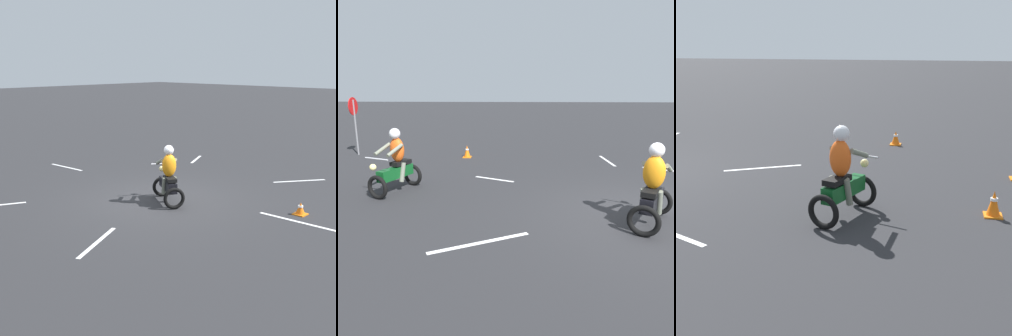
{
  "view_description": "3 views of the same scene",
  "coord_description": "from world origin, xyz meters",
  "views": [
    {
      "loc": [
        -9.19,
        9.17,
        3.87
      ],
      "look_at": [
        -0.36,
        0.01,
        1.0
      ],
      "focal_mm": 50.0,
      "sensor_mm": 36.0,
      "label": 1
    },
    {
      "loc": [
        -6.56,
        2.54,
        2.63
      ],
      "look_at": [
        0.55,
        2.92,
        0.9
      ],
      "focal_mm": 35.0,
      "sensor_mm": 36.0,
      "label": 2
    },
    {
      "loc": [
        9.1,
        7.31,
        3.07
      ],
      "look_at": [
        1.46,
        5.83,
        0.9
      ],
      "focal_mm": 50.0,
      "sensor_mm": 36.0,
      "label": 3
    }
  ],
  "objects": [
    {
      "name": "ground_plane",
      "position": [
        0.0,
        0.0,
        0.0
      ],
      "size": [
        120.0,
        120.0,
        0.0
      ],
      "primitive_type": "plane",
      "color": "#28282B"
    },
    {
      "name": "lane_stripe_se",
      "position": [
        3.0,
        -5.14,
        0.0
      ],
      "size": [
        0.78,
        1.42,
        0.01
      ],
      "primitive_type": "cube",
      "rotation": [
        0.0,
        0.0,
        6.75
      ],
      "color": "silver",
      "rests_on": "ground"
    },
    {
      "name": "motorcycle_rider_foreground",
      "position": [
        -0.39,
        0.03,
        0.73
      ],
      "size": [
        1.51,
        1.24,
        1.66
      ],
      "rotation": [
        0.0,
        0.0,
        4.17
      ],
      "color": "black",
      "rests_on": "ground"
    },
    {
      "name": "lane_stripe_w",
      "position": [
        -3.87,
        -1.04,
        0.0
      ],
      "size": [
        2.2,
        0.15,
        0.01
      ],
      "primitive_type": "cube",
      "rotation": [
        0.0,
        0.0,
        4.74
      ],
      "color": "silver",
      "rests_on": "ground"
    },
    {
      "name": "lane_stripe_nw",
      "position": [
        -1.33,
        3.27,
        0.0
      ],
      "size": [
        0.96,
        1.71,
        0.01
      ],
      "primitive_type": "cube",
      "rotation": [
        0.0,
        0.0,
        3.62
      ],
      "color": "silver",
      "rests_on": "ground"
    },
    {
      "name": "lane_stripe_ne",
      "position": [
        2.81,
        3.39,
        0.0
      ],
      "size": [
        0.62,
        1.21,
        0.01
      ],
      "primitive_type": "cube",
      "rotation": [
        0.0,
        0.0,
        2.72
      ],
      "color": "silver",
      "rests_on": "ground"
    },
    {
      "name": "lane_stripe_e",
      "position": [
        5.58,
        -0.6,
        0.0
      ],
      "size": [
        1.78,
        0.22,
        0.01
      ],
      "primitive_type": "cube",
      "rotation": [
        0.0,
        0.0,
        1.64
      ],
      "color": "silver",
      "rests_on": "ground"
    },
    {
      "name": "traffic_cone_mid_left",
      "position": [
        -3.61,
        -1.59,
        0.16
      ],
      "size": [
        0.32,
        0.32,
        0.33
      ],
      "color": "orange",
      "rests_on": "ground"
    },
    {
      "name": "lane_stripe_sw",
      "position": [
        -1.83,
        -4.81,
        0.0
      ],
      "size": [
        1.14,
        1.59,
        0.01
      ],
      "primitive_type": "cube",
      "rotation": [
        0.0,
        0.0,
        5.68
      ],
      "color": "silver",
      "rests_on": "ground"
    }
  ]
}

